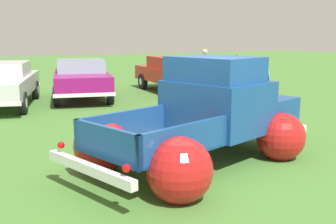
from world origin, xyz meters
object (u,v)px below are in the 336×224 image
object	(u,v)px
vintage_pickup_truck	(208,121)
spectator_2	(205,67)
show_car_0	(1,82)
spectator_1	(238,75)
show_car_1	(81,78)
spectator_0	(191,90)
show_car_2	(175,73)

from	to	relation	value
vintage_pickup_truck	spectator_2	xyz separation A→B (m)	(5.28, 8.53, 0.22)
show_car_0	spectator_2	xyz separation A→B (m)	(8.09, 0.54, 0.19)
vintage_pickup_truck	spectator_2	distance (m)	10.03
vintage_pickup_truck	spectator_1	size ratio (longest dim) A/B	2.98
show_car_1	spectator_0	bearing A→B (deg)	24.53
vintage_pickup_truck	show_car_2	bearing A→B (deg)	47.75
vintage_pickup_truck	spectator_0	distance (m)	2.78
spectator_2	show_car_2	bearing A→B (deg)	132.77
spectator_0	show_car_1	bearing A→B (deg)	114.38
spectator_0	spectator_2	xyz separation A→B (m)	(4.16, 5.99, 0.02)
show_car_2	spectator_1	bearing A→B (deg)	13.50
vintage_pickup_truck	spectator_1	bearing A→B (deg)	30.82
show_car_2	spectator_2	world-z (taller)	spectator_2
spectator_1	spectator_2	world-z (taller)	spectator_2
vintage_pickup_truck	show_car_1	bearing A→B (deg)	72.49
show_car_1	show_car_2	xyz separation A→B (m)	(3.87, 0.10, 0.00)
show_car_2	spectator_0	distance (m)	6.48
show_car_1	spectator_0	xyz separation A→B (m)	(1.19, -5.80, 0.17)
spectator_0	vintage_pickup_truck	bearing A→B (deg)	-101.00
show_car_2	spectator_0	size ratio (longest dim) A/B	2.74
spectator_0	spectator_2	world-z (taller)	spectator_2
show_car_1	show_car_2	world-z (taller)	same
show_car_2	spectator_2	xyz separation A→B (m)	(1.48, 0.09, 0.19)
show_car_2	spectator_2	distance (m)	1.49
show_car_1	show_car_2	distance (m)	3.87
spectator_0	spectator_1	size ratio (longest dim) A/B	1.00
spectator_1	vintage_pickup_truck	bearing A→B (deg)	-38.04
vintage_pickup_truck	spectator_2	size ratio (longest dim) A/B	2.91
spectator_1	show_car_2	bearing A→B (deg)	-166.50
spectator_0	spectator_2	bearing A→B (deg)	68.06
show_car_1	show_car_0	bearing A→B (deg)	-69.78
show_car_2	show_car_0	bearing A→B (deg)	-82.97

